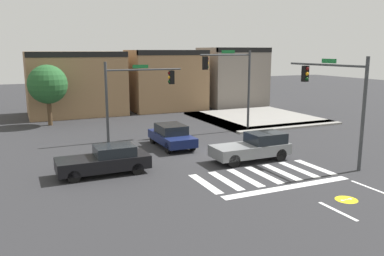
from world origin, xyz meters
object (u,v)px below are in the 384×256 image
(car_black, at_px, (106,160))
(roadside_tree, at_px, (48,85))
(car_gray, at_px, (254,147))
(car_navy, at_px, (172,135))
(traffic_signal_southeast, at_px, (335,89))
(traffic_signal_northeast, at_px, (231,76))
(traffic_signal_northwest, at_px, (137,87))

(car_black, height_order, roadside_tree, roadside_tree)
(car_gray, xyz_separation_m, roadside_tree, (-9.55, 15.98, 2.61))
(car_black, bearing_deg, car_navy, -142.02)
(car_navy, relative_size, roadside_tree, 0.85)
(traffic_signal_southeast, bearing_deg, traffic_signal_northeast, 6.40)
(car_navy, xyz_separation_m, car_black, (-5.09, -3.98, -0.04))
(car_gray, bearing_deg, car_navy, -57.55)
(car_navy, bearing_deg, traffic_signal_northeast, 114.82)
(car_black, bearing_deg, traffic_signal_northeast, -148.62)
(traffic_signal_northwest, bearing_deg, car_black, -118.36)
(traffic_signal_northwest, relative_size, car_gray, 1.22)
(traffic_signal_northeast, distance_m, car_gray, 8.81)
(traffic_signal_northwest, bearing_deg, traffic_signal_southeast, -49.63)
(traffic_signal_northwest, xyz_separation_m, car_navy, (1.32, -3.02, -2.93))
(traffic_signal_northwest, xyz_separation_m, roadside_tree, (-5.14, 8.09, -0.30))
(traffic_signal_northeast, height_order, car_navy, traffic_signal_northeast)
(car_black, bearing_deg, traffic_signal_southeast, 167.20)
(car_gray, relative_size, car_black, 0.98)
(traffic_signal_northwest, distance_m, roadside_tree, 9.59)
(car_gray, bearing_deg, traffic_signal_northeast, -110.27)
(traffic_signal_northwest, xyz_separation_m, traffic_signal_southeast, (8.28, -9.73, 0.36))
(traffic_signal_northwest, height_order, car_navy, traffic_signal_northwest)
(traffic_signal_northeast, bearing_deg, traffic_signal_southeast, 96.40)
(traffic_signal_southeast, distance_m, roadside_tree, 22.32)
(car_navy, relative_size, car_black, 0.93)
(traffic_signal_southeast, distance_m, car_gray, 5.39)
(traffic_signal_southeast, height_order, car_gray, traffic_signal_southeast)
(car_navy, bearing_deg, traffic_signal_southeast, 46.03)
(traffic_signal_northeast, xyz_separation_m, car_gray, (-2.81, -7.60, -3.47))
(traffic_signal_southeast, relative_size, car_navy, 1.41)
(traffic_signal_southeast, distance_m, car_black, 12.80)
(traffic_signal_southeast, bearing_deg, car_black, 77.20)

